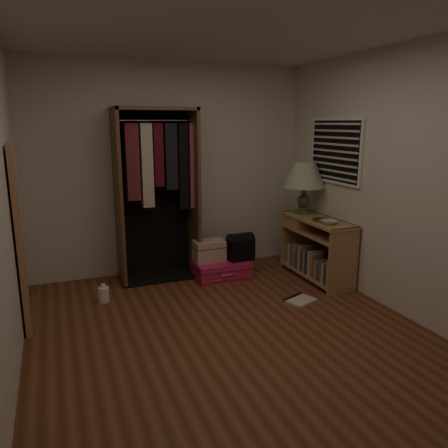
{
  "coord_description": "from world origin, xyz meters",
  "views": [
    {
      "loc": [
        -1.39,
        -3.35,
        1.87
      ],
      "look_at": [
        0.3,
        0.95,
        0.8
      ],
      "focal_mm": 35.0,
      "sensor_mm": 36.0,
      "label": 1
    }
  ],
  "objects": [
    {
      "name": "train_case",
      "position": [
        0.33,
        1.54,
        0.34
      ],
      "size": [
        0.38,
        0.26,
        0.27
      ],
      "rotation": [
        0.0,
        0.0,
        0.01
      ],
      "color": "#C2AD94",
      "rests_on": "pink_suitcase"
    },
    {
      "name": "open_wardrobe",
      "position": [
        -0.21,
        1.77,
        1.21
      ],
      "size": [
        0.98,
        0.5,
        2.05
      ],
      "color": "brown",
      "rests_on": "ground"
    },
    {
      "name": "ground",
      "position": [
        0.0,
        0.0,
        0.0
      ],
      "size": [
        4.0,
        4.0,
        0.0
      ],
      "primitive_type": "plane",
      "color": "brown",
      "rests_on": "ground"
    },
    {
      "name": "ceramic_bowl",
      "position": [
        1.49,
        0.71,
        0.77
      ],
      "size": [
        0.18,
        0.18,
        0.04
      ],
      "primitive_type": "imported",
      "rotation": [
        0.0,
        0.0,
        0.02
      ],
      "color": "#AED1B1",
      "rests_on": "console_bookshelf"
    },
    {
      "name": "brass_tray",
      "position": [
        1.54,
        0.88,
        0.76
      ],
      "size": [
        0.35,
        0.35,
        0.02
      ],
      "rotation": [
        0.0,
        0.0,
        -0.29
      ],
      "color": "#A1773E",
      "rests_on": "console_bookshelf"
    },
    {
      "name": "black_bag",
      "position": [
        0.71,
        1.43,
        0.38
      ],
      "size": [
        0.32,
        0.21,
        0.34
      ],
      "rotation": [
        0.0,
        0.0,
        0.03
      ],
      "color": "black",
      "rests_on": "pink_suitcase"
    },
    {
      "name": "floor_book",
      "position": [
        0.97,
        0.44,
        0.01
      ],
      "size": [
        0.37,
        0.33,
        0.03
      ],
      "rotation": [
        0.0,
        0.0,
        0.36
      ],
      "color": "beige",
      "rests_on": "ground"
    },
    {
      "name": "floor_mirror",
      "position": [
        -1.7,
        1.0,
        0.85
      ],
      "size": [
        0.06,
        0.8,
        1.7
      ],
      "color": "tan",
      "rests_on": "ground"
    },
    {
      "name": "room_walls",
      "position": [
        0.08,
        0.04,
        1.5
      ],
      "size": [
        3.52,
        4.02,
        2.6
      ],
      "color": "beige",
      "rests_on": "ground"
    },
    {
      "name": "table_lamp",
      "position": [
        1.54,
        1.35,
        1.22
      ],
      "size": [
        0.59,
        0.59,
        0.65
      ],
      "rotation": [
        0.0,
        0.0,
        0.15
      ],
      "color": "#3C4F26",
      "rests_on": "console_bookshelf"
    },
    {
      "name": "white_jug",
      "position": [
        -0.99,
        1.19,
        0.09
      ],
      "size": [
        0.12,
        0.12,
        0.2
      ],
      "rotation": [
        0.0,
        0.0,
        -0.09
      ],
      "color": "white",
      "rests_on": "ground"
    },
    {
      "name": "pink_suitcase",
      "position": [
        0.46,
        1.46,
        0.1
      ],
      "size": [
        0.68,
        0.5,
        0.21
      ],
      "rotation": [
        0.0,
        0.0,
        -0.01
      ],
      "color": "#D81A56",
      "rests_on": "ground"
    },
    {
      "name": "console_bookshelf",
      "position": [
        1.54,
        1.04,
        0.39
      ],
      "size": [
        0.42,
        1.12,
        0.75
      ],
      "color": "#A98051",
      "rests_on": "ground"
    }
  ]
}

